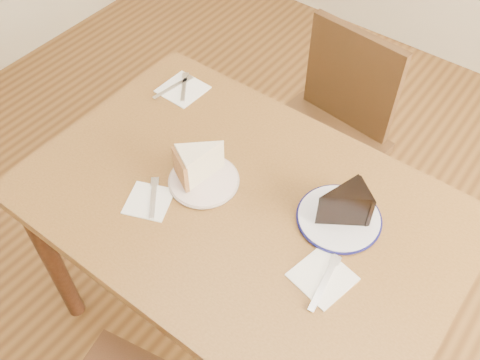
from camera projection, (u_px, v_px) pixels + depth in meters
name	position (u px, v px, depth m)	size (l,w,h in m)	color
ground	(241.00, 322.00, 2.04)	(4.00, 4.00, 0.00)	#4A2D13
table	(241.00, 223.00, 1.54)	(1.20, 0.80, 0.75)	#4F3215
chair_far	(322.00, 137.00, 1.99)	(0.48, 0.48, 0.88)	black
plate_cream	(204.00, 181.00, 1.50)	(0.19, 0.19, 0.01)	silver
plate_navy	(339.00, 218.00, 1.42)	(0.22, 0.22, 0.01)	white
carrot_cake	(203.00, 162.00, 1.48)	(0.09, 0.13, 0.09)	beige
chocolate_cake	(339.00, 207.00, 1.37)	(0.09, 0.12, 0.10)	black
napkin_cream	(149.00, 201.00, 1.46)	(0.12, 0.12, 0.00)	white
napkin_navy	(322.00, 277.00, 1.31)	(0.13, 0.13, 0.00)	white
napkin_spare	(183.00, 89.00, 1.76)	(0.14, 0.14, 0.00)	white
fork_cream	(153.00, 198.00, 1.46)	(0.01, 0.14, 0.00)	silver
knife_navy	(324.00, 283.00, 1.29)	(0.02, 0.17, 0.00)	silver
fork_spare	(184.00, 87.00, 1.76)	(0.01, 0.14, 0.00)	silver
knife_spare	(173.00, 87.00, 1.76)	(0.01, 0.16, 0.00)	silver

